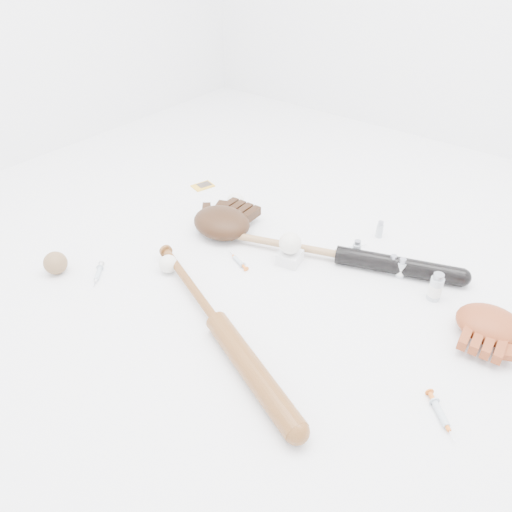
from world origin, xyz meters
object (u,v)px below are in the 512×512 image
Objects in this scene: bat_dark at (339,255)px; glove_dark at (222,222)px; pedestal at (290,257)px; bat_wood at (218,323)px.

glove_dark is at bearing 174.38° from bat_dark.
glove_dark is at bearing -179.35° from pedestal.
pedestal is at bearing -160.90° from bat_dark.
bat_wood is at bearing -121.31° from bat_dark.
bat_wood reaches higher than bat_dark.
glove_dark is 3.50× the size of pedestal.
bat_wood is 11.57× the size of pedestal.
bat_dark is at bearing 12.26° from glove_dark.
bat_wood is 0.42m from pedestal.
glove_dark reaches higher than bat_wood.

